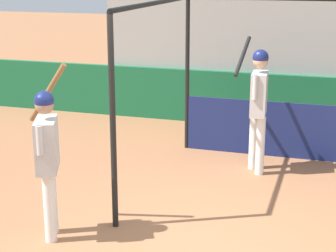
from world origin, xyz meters
TOP-DOWN VIEW (x-y plane):
  - outfield_wall at (0.00, 5.39)m, footprint 24.00×0.12m
  - bleacher_section at (0.00, 7.45)m, footprint 6.50×4.00m
  - batting_cage at (0.74, 3.02)m, footprint 3.71×3.27m
  - player_batter at (0.23, 2.87)m, footprint 0.51×0.92m
  - player_waiting at (-1.68, 0.02)m, footprint 0.60×0.66m

SIDE VIEW (x-z plane):
  - outfield_wall at x=0.00m, z-range 0.00..1.04m
  - player_waiting at x=-1.68m, z-range 0.05..2.02m
  - batting_cage at x=0.74m, z-range -0.17..2.39m
  - player_batter at x=0.23m, z-range 0.15..2.12m
  - bleacher_section at x=0.00m, z-range -0.01..3.12m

